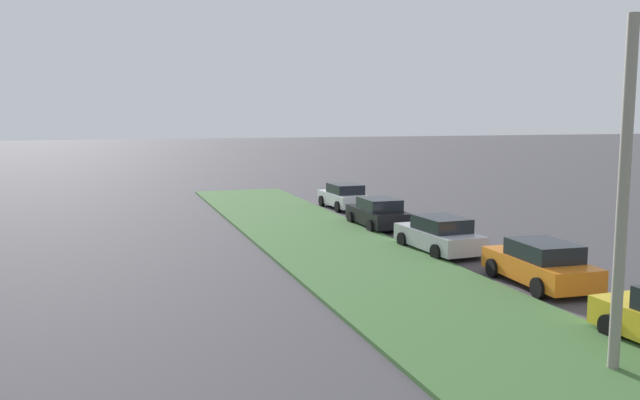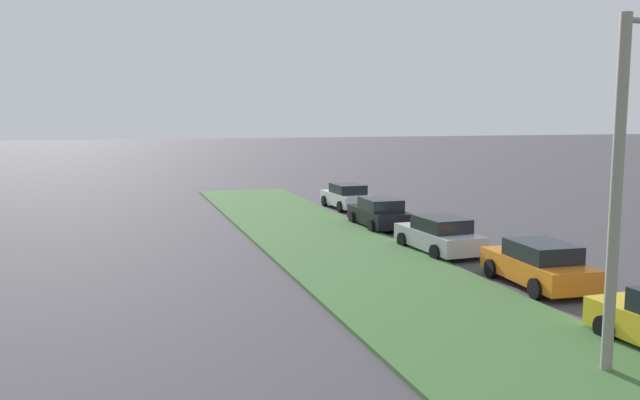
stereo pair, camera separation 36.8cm
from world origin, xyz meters
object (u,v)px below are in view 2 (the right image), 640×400
parked_car_orange (539,265)px  parked_car_silver (439,235)px  parked_car_black (379,213)px  parked_car_white (347,197)px  streetlight (631,168)px

parked_car_orange → parked_car_silver: same height
parked_car_black → parked_car_white: 6.81m
parked_car_orange → streetlight: (-6.62, 2.69, 3.67)m
parked_car_black → parked_car_white: (6.77, -0.72, 0.00)m
parked_car_white → parked_car_black: bearing=172.3°
parked_car_silver → parked_car_black: (6.17, 0.03, 0.00)m
parked_car_orange → parked_car_black: bearing=6.3°
parked_car_silver → parked_car_black: bearing=-2.6°
parked_car_black → parked_car_white: size_ratio=0.99×
parked_car_white → streetlight: size_ratio=0.58×
parked_car_orange → parked_car_white: same height
parked_car_white → streetlight: 25.61m
parked_car_white → streetlight: bearing=172.2°
parked_car_orange → parked_car_black: size_ratio=1.02×
streetlight → parked_car_white: bearing=-6.2°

